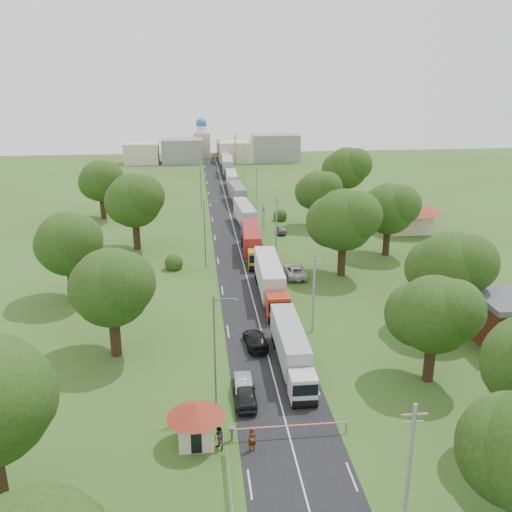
{
  "coord_description": "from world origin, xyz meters",
  "views": [
    {
      "loc": [
        -6.67,
        -62.11,
        27.36
      ],
      "look_at": [
        1.25,
        10.61,
        3.0
      ],
      "focal_mm": 40.0,
      "sensor_mm": 36.0,
      "label": 1
    }
  ],
  "objects": [
    {
      "name": "ground",
      "position": [
        0.0,
        0.0,
        0.0
      ],
      "size": [
        260.0,
        260.0,
        0.0
      ],
      "primitive_type": "plane",
      "color": "#344F1A",
      "rests_on": "ground"
    },
    {
      "name": "road",
      "position": [
        0.0,
        20.0,
        0.0
      ],
      "size": [
        8.0,
        200.0,
        0.04
      ],
      "primitive_type": "cube",
      "color": "black",
      "rests_on": "ground"
    },
    {
      "name": "boom_barrier",
      "position": [
        -1.36,
        -25.0,
        0.89
      ],
      "size": [
        9.22,
        0.35,
        1.18
      ],
      "color": "slate",
      "rests_on": "ground"
    },
    {
      "name": "guard_booth",
      "position": [
        -7.2,
        -25.0,
        2.16
      ],
      "size": [
        4.4,
        4.4,
        3.45
      ],
      "color": "beige",
      "rests_on": "ground"
    },
    {
      "name": "info_sign",
      "position": [
        5.2,
        35.0,
        3.0
      ],
      "size": [
        0.12,
        3.1,
        4.1
      ],
      "color": "slate",
      "rests_on": "ground"
    },
    {
      "name": "pole_0",
      "position": [
        5.5,
        -35.0,
        4.68
      ],
      "size": [
        1.6,
        0.24,
        9.0
      ],
      "color": "gray",
      "rests_on": "ground"
    },
    {
      "name": "pole_1",
      "position": [
        5.5,
        -7.0,
        4.68
      ],
      "size": [
        1.6,
        0.24,
        9.0
      ],
      "color": "gray",
      "rests_on": "ground"
    },
    {
      "name": "pole_2",
      "position": [
        5.5,
        21.0,
        4.68
      ],
      "size": [
        1.6,
        0.24,
        9.0
      ],
      "color": "gray",
      "rests_on": "ground"
    },
    {
      "name": "pole_3",
      "position": [
        5.5,
        49.0,
        4.68
      ],
      "size": [
        1.6,
        0.24,
        9.0
      ],
      "color": "gray",
      "rests_on": "ground"
    },
    {
      "name": "pole_4",
      "position": [
        5.5,
        77.0,
        4.68
      ],
      "size": [
        1.6,
        0.24,
        9.0
      ],
      "color": "gray",
      "rests_on": "ground"
    },
    {
      "name": "pole_5",
      "position": [
        5.5,
        105.0,
        4.68
      ],
      "size": [
        1.6,
        0.24,
        9.0
      ],
      "color": "gray",
      "rests_on": "ground"
    },
    {
      "name": "lamp_0",
      "position": [
        -5.35,
        -20.0,
        5.55
      ],
      "size": [
        2.03,
        0.22,
        10.0
      ],
      "color": "slate",
      "rests_on": "ground"
    },
    {
      "name": "lamp_1",
      "position": [
        -5.35,
        15.0,
        5.55
      ],
      "size": [
        2.03,
        0.22,
        10.0
      ],
      "color": "slate",
      "rests_on": "ground"
    },
    {
      "name": "lamp_2",
      "position": [
        -5.35,
        50.0,
        5.55
      ],
      "size": [
        2.03,
        0.22,
        10.0
      ],
      "color": "slate",
      "rests_on": "ground"
    },
    {
      "name": "tree_2",
      "position": [
        13.99,
        -17.86,
        6.6
      ],
      "size": [
        8.0,
        8.0,
        10.1
      ],
      "color": "#382616",
      "rests_on": "ground"
    },
    {
      "name": "tree_3",
      "position": [
        19.99,
        -7.84,
        7.22
      ],
      "size": [
        8.8,
        8.8,
        11.07
      ],
      "color": "#382616",
      "rests_on": "ground"
    },
    {
      "name": "tree_4",
      "position": [
        12.99,
        10.17,
        7.85
      ],
      "size": [
        9.6,
        9.6,
        12.05
      ],
      "color": "#382616",
      "rests_on": "ground"
    },
    {
      "name": "tree_5",
      "position": [
        21.99,
        18.16,
        7.22
      ],
      "size": [
        8.8,
        8.8,
        11.07
      ],
      "color": "#382616",
      "rests_on": "ground"
    },
    {
      "name": "tree_6",
      "position": [
        14.99,
        35.14,
        6.6
      ],
      "size": [
        8.0,
        8.0,
        10.1
      ],
      "color": "#382616",
      "rests_on": "ground"
    },
    {
      "name": "tree_7",
      "position": [
        23.99,
        50.17,
        7.85
      ],
      "size": [
        9.6,
        9.6,
        12.05
      ],
      "color": "#382616",
      "rests_on": "ground"
    },
    {
      "name": "tree_10",
      "position": [
        -15.01,
        -9.84,
        7.22
      ],
      "size": [
        8.8,
        8.8,
        11.07
      ],
      "color": "#382616",
      "rests_on": "ground"
    },
    {
      "name": "tree_11",
      "position": [
        -22.01,
        5.16,
        7.22
      ],
      "size": [
        8.8,
        8.8,
        11.07
      ],
      "color": "#382616",
      "rests_on": "ground"
    },
    {
      "name": "tree_12",
      "position": [
        -16.01,
        25.17,
        7.85
      ],
      "size": [
        9.6,
        9.6,
        12.05
      ],
      "color": "#382616",
      "rests_on": "ground"
    },
    {
      "name": "tree_13",
      "position": [
        -24.01,
        45.16,
        7.22
      ],
      "size": [
        8.8,
        8.8,
        11.07
      ],
      "color": "#382616",
      "rests_on": "ground"
    },
    {
      "name": "house_cream",
      "position": [
        30.0,
        30.0,
        3.64
      ],
      "size": [
        10.08,
        10.08,
        5.8
      ],
      "color": "beige",
      "rests_on": "ground"
    },
    {
      "name": "distant_town",
      "position": [
        0.68,
        110.0,
        3.49
      ],
      "size": [
        52.0,
        8.0,
        8.0
      ],
      "color": "gray",
      "rests_on": "ground"
    },
    {
      "name": "church",
      "position": [
        -4.0,
        118.0,
        5.39
      ],
      "size": [
        5.0,
        5.0,
        12.3
      ],
      "color": "beige",
      "rests_on": "ground"
    },
    {
      "name": "truck_0",
      "position": [
        1.9,
        -14.37,
        2.04
      ],
      "size": [
        2.49,
        13.84,
        3.84
      ],
      "color": "silver",
      "rests_on": "ground"
    },
    {
      "name": "truck_1",
      "position": [
        2.22,
        3.28,
        2.3
      ],
      "size": [
        3.02,
        15.69,
        4.34
      ],
      "color": "#B22D14",
      "rests_on": "ground"
    },
    {
      "name": "truck_2",
      "position": [
        1.68,
        19.95,
        2.15
      ],
      "size": [
        3.2,
        14.66,
        4.05
      ],
      "color": "#B89215",
      "rests_on": "ground"
    },
    {
      "name": "truck_3",
      "position": [
        2.07,
        35.64,
        2.12
      ],
      "size": [
        3.24,
        14.49,
        4.0
      ],
      "color": "#1B55A3",
      "rests_on": "ground"
    },
    {
      "name": "truck_4",
      "position": [
        2.14,
        54.03,
        2.07
      ],
      "size": [
        3.14,
        14.14,
        3.9
      ],
      "color": "silver",
      "rests_on": "ground"
    },
    {
      "name": "truck_5",
      "position": [
        1.98,
        69.36,
        2.02
      ],
      "size": [
        2.61,
        13.75,
        3.81
      ],
      "color": "#A4192B",
      "rests_on": "ground"
    },
    {
      "name": "truck_6",
      "position": [
        2.21,
        88.32,
        2.29
      ],
      "size": [
        3.32,
        15.61,
        4.31
      ],
      "color": "#296E42",
      "rests_on": "ground"
    },
    {
      "name": "truck_7",
      "position": [
        2.37,
        102.86,
        1.99
      ],
      "size": [
        2.45,
        13.53,
        3.75
      ],
      "color": "#A9A9A9",
      "rests_on": "ground"
    },
    {
      "name": "truck_8",
      "position": [
        2.31,
        121.77,
        2.32
      ],
      "size": [
        2.78,
        15.75,
        4.37
      ],
      "color": "brown",
      "rests_on": "ground"
    },
    {
      "name": "car_lane_front",
      "position": [
        -3.0,
        -20.0,
        0.8
      ],
      "size": [
        1.94,
        4.71,
        1.6
      ],
      "primitive_type": "imported",
      "rotation": [
        0.0,
        0.0,
        3.13
      ],
      "color": "black",
      "rests_on": "ground"
    },
    {
      "name": "car_lane_mid",
      "position": [
        -3.0,
        -18.0,
        0.71
      ],
      "size": [
        1.66,
        4.37,
        1.42
      ],
      "primitive_type": "imported",
      "rotation": [
        0.0,
        0.0,
        3.11
      ],
      "color": "#A0A1A8",
      "rests_on": "ground"
    },
    {
      "name": "car_lane_rear",
      "position": [
        -1.0,
        -9.72,
        0.75
      ],
      "size": [
        2.46,
        5.31,
        1.5
      ],
      "primitive_type": "imported",
      "rotation": [
        0.0,
        0.0,
        3.21
      ],
      "color": "black",
      "rests_on": "ground"
    },
    {
      "name": "car_verge_near",
      "position": [
        6.58,
        10.07,
        0.81
      ],
      "size": [
        2.75,
        5.83,
        1.61
      ],
      "primitive_type": "imported",
      "rotation": [
        0.0,
        0.0,
        3.13
      ],
      "color": "silver",
      "rests_on": "ground"
    },
    {
      "name": "car_verge_far",
      "position": [
        7.85,
        31.42,
        0.68
      ],
      "size": [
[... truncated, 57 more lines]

